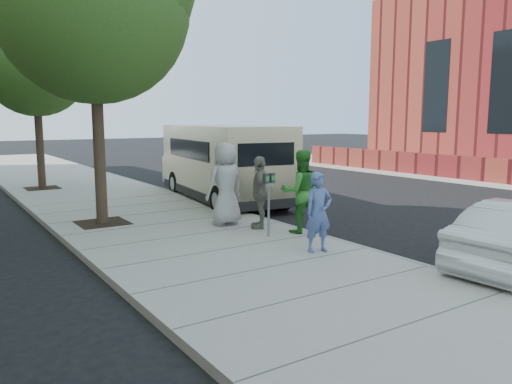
# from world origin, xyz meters

# --- Properties ---
(ground) EXTENTS (120.00, 120.00, 0.00)m
(ground) POSITION_xyz_m (0.00, 0.00, 0.00)
(ground) COLOR black
(ground) RESTS_ON ground
(sidewalk) EXTENTS (5.00, 60.00, 0.15)m
(sidewalk) POSITION_xyz_m (-1.00, 0.00, 0.07)
(sidewalk) COLOR gray
(sidewalk) RESTS_ON ground
(curb_face) EXTENTS (0.12, 60.00, 0.16)m
(curb_face) POSITION_xyz_m (1.44, 0.00, 0.07)
(curb_face) COLOR gray
(curb_face) RESTS_ON ground
(church_wall) EXTENTS (0.30, 22.00, 1.00)m
(church_wall) POSITION_xyz_m (13.50, 2.00, 0.65)
(church_wall) COLOR maroon
(church_wall) RESTS_ON far_sidewalk
(tree_far) EXTENTS (3.92, 3.80, 6.49)m
(tree_far) POSITION_xyz_m (-2.25, 10.00, 4.88)
(tree_far) COLOR black
(tree_far) RESTS_ON sidewalk
(parking_meter) EXTENTS (0.30, 0.14, 1.41)m
(parking_meter) POSITION_xyz_m (0.34, -1.11, 1.17)
(parking_meter) COLOR gray
(parking_meter) RESTS_ON sidewalk
(van) EXTENTS (3.08, 7.01, 2.52)m
(van) POSITION_xyz_m (2.32, 4.42, 1.33)
(van) COLOR tan
(van) RESTS_ON ground
(person_officer) EXTENTS (0.63, 0.47, 1.57)m
(person_officer) POSITION_xyz_m (0.42, -2.68, 0.94)
(person_officer) COLOR #4C62A3
(person_officer) RESTS_ON sidewalk
(person_green_shirt) EXTENTS (1.11, 0.98, 1.90)m
(person_green_shirt) POSITION_xyz_m (1.20, -1.15, 1.10)
(person_green_shirt) COLOR #30822A
(person_green_shirt) RESTS_ON sidewalk
(person_gray_shirt) EXTENTS (1.04, 0.72, 2.02)m
(person_gray_shirt) POSITION_xyz_m (0.19, 0.53, 1.16)
(person_gray_shirt) COLOR #A4A4A6
(person_gray_shirt) RESTS_ON sidewalk
(person_striped_polo) EXTENTS (0.89, 1.08, 1.72)m
(person_striped_polo) POSITION_xyz_m (0.68, -0.25, 1.01)
(person_striped_polo) COLOR gray
(person_striped_polo) RESTS_ON sidewalk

